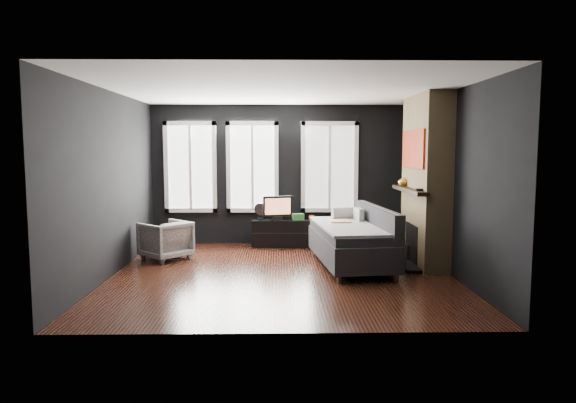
{
  "coord_description": "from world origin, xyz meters",
  "views": [
    {
      "loc": [
        -0.05,
        -7.51,
        1.86
      ],
      "look_at": [
        0.1,
        0.3,
        1.05
      ],
      "focal_mm": 32.0,
      "sensor_mm": 36.0,
      "label": 1
    }
  ],
  "objects_px": {
    "armchair": "(165,238)",
    "monitor": "(278,206)",
    "sofa": "(351,236)",
    "mantel_vase": "(403,181)",
    "media_console": "(291,233)",
    "mug": "(312,217)",
    "book": "(319,212)"
  },
  "relations": [
    {
      "from": "mug",
      "to": "book",
      "type": "height_order",
      "value": "book"
    },
    {
      "from": "mug",
      "to": "mantel_vase",
      "type": "xyz_separation_m",
      "value": [
        1.47,
        -1.05,
        0.74
      ]
    },
    {
      "from": "book",
      "to": "mug",
      "type": "bearing_deg",
      "value": -135.42
    },
    {
      "from": "media_console",
      "to": "armchair",
      "type": "bearing_deg",
      "value": -152.05
    },
    {
      "from": "mug",
      "to": "monitor",
      "type": "bearing_deg",
      "value": 175.33
    },
    {
      "from": "media_console",
      "to": "mug",
      "type": "height_order",
      "value": "mug"
    },
    {
      "from": "monitor",
      "to": "mug",
      "type": "height_order",
      "value": "monitor"
    },
    {
      "from": "monitor",
      "to": "mantel_vase",
      "type": "bearing_deg",
      "value": -40.81
    },
    {
      "from": "armchair",
      "to": "monitor",
      "type": "bearing_deg",
      "value": 163.46
    },
    {
      "from": "media_console",
      "to": "mug",
      "type": "bearing_deg",
      "value": -10.79
    },
    {
      "from": "mug",
      "to": "book",
      "type": "bearing_deg",
      "value": 44.58
    },
    {
      "from": "mantel_vase",
      "to": "monitor",
      "type": "bearing_deg",
      "value": 152.53
    },
    {
      "from": "armchair",
      "to": "monitor",
      "type": "xyz_separation_m",
      "value": [
        1.89,
        1.11,
        0.41
      ]
    },
    {
      "from": "monitor",
      "to": "book",
      "type": "relative_size",
      "value": 2.35
    },
    {
      "from": "sofa",
      "to": "mug",
      "type": "xyz_separation_m",
      "value": [
        -0.52,
        1.62,
        0.1
      ]
    },
    {
      "from": "book",
      "to": "media_console",
      "type": "bearing_deg",
      "value": -171.94
    },
    {
      "from": "sofa",
      "to": "monitor",
      "type": "relative_size",
      "value": 3.87
    },
    {
      "from": "sofa",
      "to": "mantel_vase",
      "type": "distance_m",
      "value": 1.39
    },
    {
      "from": "armchair",
      "to": "mantel_vase",
      "type": "height_order",
      "value": "mantel_vase"
    },
    {
      "from": "armchair",
      "to": "monitor",
      "type": "distance_m",
      "value": 2.23
    },
    {
      "from": "armchair",
      "to": "media_console",
      "type": "distance_m",
      "value": 2.43
    },
    {
      "from": "sofa",
      "to": "armchair",
      "type": "relative_size",
      "value": 3.09
    },
    {
      "from": "book",
      "to": "monitor",
      "type": "bearing_deg",
      "value": -173.07
    },
    {
      "from": "monitor",
      "to": "mantel_vase",
      "type": "xyz_separation_m",
      "value": [
        2.11,
        -1.1,
        0.54
      ]
    },
    {
      "from": "sofa",
      "to": "media_console",
      "type": "relative_size",
      "value": 1.48
    },
    {
      "from": "monitor",
      "to": "mug",
      "type": "xyz_separation_m",
      "value": [
        0.64,
        -0.05,
        -0.2
      ]
    },
    {
      "from": "media_console",
      "to": "mantel_vase",
      "type": "relative_size",
      "value": 8.48
    },
    {
      "from": "mantel_vase",
      "to": "media_console",
      "type": "bearing_deg",
      "value": 148.81
    },
    {
      "from": "book",
      "to": "armchair",
      "type": "bearing_deg",
      "value": -155.78
    },
    {
      "from": "monitor",
      "to": "mug",
      "type": "distance_m",
      "value": 0.68
    },
    {
      "from": "mug",
      "to": "mantel_vase",
      "type": "relative_size",
      "value": 0.63
    },
    {
      "from": "armchair",
      "to": "sofa",
      "type": "bearing_deg",
      "value": 122.48
    }
  ]
}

